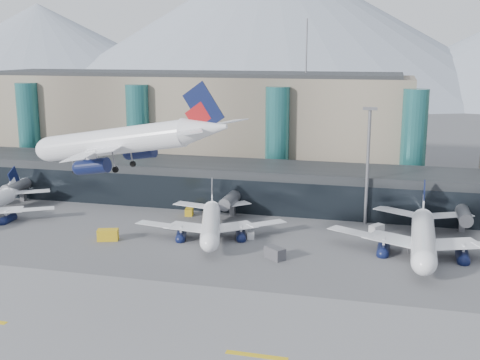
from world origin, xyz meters
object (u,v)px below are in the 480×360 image
at_px(hero_jet, 133,134).
at_px(veh_c, 275,253).
at_px(veh_h, 108,235).
at_px(veh_b, 189,212).
at_px(lightmast_mid, 368,159).
at_px(veh_g, 251,235).
at_px(veh_d, 377,229).
at_px(jet_parked_mid, 211,215).
at_px(jet_parked_right, 424,227).

relative_size(hero_jet, veh_c, 8.59).
distance_m(hero_jet, veh_h, 39.93).
distance_m(hero_jet, veh_b, 54.32).
distance_m(lightmast_mid, veh_g, 30.64).
height_order(veh_d, veh_g, veh_d).
height_order(hero_jet, veh_d, hero_jet).
bearing_deg(lightmast_mid, jet_parked_mid, -152.78).
distance_m(hero_jet, veh_c, 37.82).
bearing_deg(jet_parked_mid, veh_g, -110.58).
relative_size(veh_c, veh_g, 1.63).
height_order(veh_b, veh_h, veh_h).
bearing_deg(jet_parked_right, hero_jet, 131.08).
bearing_deg(veh_c, veh_b, 174.94).
height_order(veh_c, veh_h, veh_h).
bearing_deg(hero_jet, veh_c, 62.50).
relative_size(lightmast_mid, veh_g, 10.62).
height_order(jet_parked_right, veh_g, jet_parked_right).
distance_m(veh_c, veh_g, 13.08).
bearing_deg(veh_h, jet_parked_mid, 8.14).
bearing_deg(veh_h, lightmast_mid, 8.67).
height_order(hero_jet, jet_parked_mid, hero_jet).
distance_m(jet_parked_right, veh_b, 52.91).
relative_size(veh_d, veh_h, 0.78).
distance_m(lightmast_mid, jet_parked_mid, 35.92).
relative_size(jet_parked_right, veh_d, 11.95).
relative_size(hero_jet, veh_h, 8.23).
height_order(jet_parked_mid, veh_d, jet_parked_mid).
relative_size(jet_parked_right, veh_h, 9.28).
bearing_deg(jet_parked_mid, veh_b, 20.48).
height_order(hero_jet, veh_h, hero_jet).
height_order(hero_jet, veh_c, hero_jet).
bearing_deg(veh_c, hero_jet, -86.35).
bearing_deg(veh_d, jet_parked_right, -98.74).
bearing_deg(veh_g, lightmast_mid, 114.39).
bearing_deg(hero_jet, veh_g, 82.44).
distance_m(hero_jet, veh_g, 43.55).
height_order(jet_parked_mid, veh_g, jet_parked_mid).
xyz_separation_m(jet_parked_mid, veh_d, (33.27, 9.12, -3.08)).
bearing_deg(hero_jet, veh_h, 132.81).
bearing_deg(jet_parked_right, veh_h, 100.53).
bearing_deg(veh_g, veh_d, 99.29).
distance_m(hero_jet, jet_parked_right, 59.42).
height_order(veh_g, veh_h, veh_h).
xyz_separation_m(jet_parked_mid, veh_c, (15.79, -11.62, -2.90)).
bearing_deg(veh_b, jet_parked_mid, -155.13).
distance_m(lightmast_mid, veh_b, 42.18).
bearing_deg(jet_parked_mid, hero_jet, 162.71).
xyz_separation_m(hero_jet, veh_b, (-8.48, 47.52, -24.91)).
distance_m(lightmast_mid, jet_parked_right, 21.63).
distance_m(veh_b, veh_c, 34.71).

